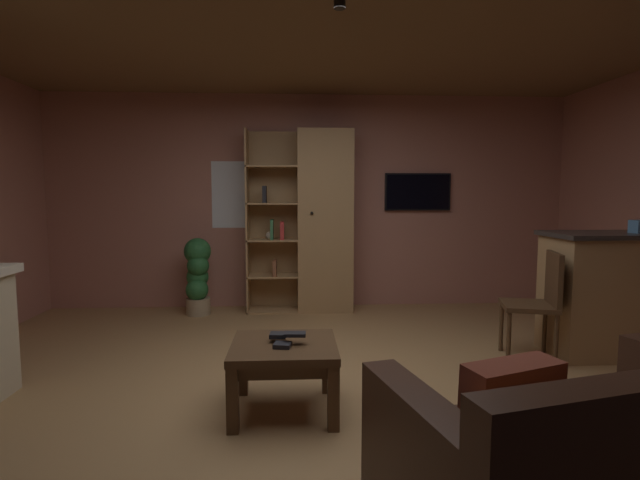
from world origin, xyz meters
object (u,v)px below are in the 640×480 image
(table_book_0, at_px, (282,345))
(dining_chair, at_px, (539,298))
(tissue_box, at_px, (640,227))
(coffee_table, at_px, (284,357))
(kitchen_bar_counter, at_px, (630,293))
(table_book_2, at_px, (295,334))
(leather_couch, at_px, (593,477))
(wall_mounted_tv, at_px, (418,192))
(table_book_1, at_px, (278,335))
(potted_floor_plant, at_px, (198,274))
(bookshelf_cabinet, at_px, (318,222))

(table_book_0, xyz_separation_m, dining_chair, (2.13, 0.93, 0.07))
(tissue_box, xyz_separation_m, coffee_table, (-2.98, -0.88, -0.77))
(kitchen_bar_counter, height_order, table_book_2, kitchen_bar_counter)
(coffee_table, bearing_deg, leather_couch, -46.33)
(kitchen_bar_counter, distance_m, table_book_2, 3.09)
(leather_couch, relative_size, wall_mounted_tv, 2.13)
(table_book_1, bearing_deg, tissue_box, 15.48)
(coffee_table, height_order, dining_chair, dining_chair)
(table_book_2, distance_m, potted_floor_plant, 2.82)
(table_book_0, bearing_deg, leather_couch, -44.38)
(bookshelf_cabinet, relative_size, table_book_1, 20.09)
(leather_couch, bearing_deg, dining_chair, 67.38)
(tissue_box, xyz_separation_m, table_book_0, (-2.99, -0.96, -0.67))
(bookshelf_cabinet, height_order, table_book_1, bookshelf_cabinet)
(kitchen_bar_counter, relative_size, tissue_box, 12.08)
(table_book_0, distance_m, potted_floor_plant, 2.84)
(leather_couch, relative_size, table_book_0, 16.71)
(tissue_box, relative_size, table_book_2, 0.86)
(table_book_0, bearing_deg, bookshelf_cabinet, 82.61)
(kitchen_bar_counter, height_order, dining_chair, kitchen_bar_counter)
(wall_mounted_tv, bearing_deg, table_book_0, -118.33)
(bookshelf_cabinet, height_order, coffee_table, bookshelf_cabinet)
(coffee_table, relative_size, wall_mounted_tv, 0.82)
(bookshelf_cabinet, distance_m, kitchen_bar_counter, 3.21)
(bookshelf_cabinet, relative_size, dining_chair, 2.34)
(leather_couch, relative_size, table_book_1, 16.30)
(table_book_0, xyz_separation_m, potted_floor_plant, (-1.04, 2.64, 0.02))
(kitchen_bar_counter, relative_size, table_book_0, 13.89)
(potted_floor_plant, bearing_deg, kitchen_bar_counter, -21.57)
(table_book_2, bearing_deg, wall_mounted_tv, 62.38)
(kitchen_bar_counter, bearing_deg, potted_floor_plant, 158.43)
(kitchen_bar_counter, bearing_deg, bookshelf_cabinet, 146.63)
(tissue_box, bearing_deg, dining_chair, -177.83)
(coffee_table, bearing_deg, wall_mounted_tv, 61.15)
(tissue_box, distance_m, table_book_1, 3.20)
(leather_couch, distance_m, table_book_1, 1.85)
(bookshelf_cabinet, bearing_deg, table_book_1, -98.38)
(leather_couch, distance_m, table_book_2, 1.73)
(kitchen_bar_counter, distance_m, coffee_table, 3.15)
(tissue_box, bearing_deg, bookshelf_cabinet, 145.26)
(kitchen_bar_counter, bearing_deg, table_book_2, -161.37)
(table_book_1, relative_size, table_book_2, 0.77)
(leather_couch, bearing_deg, tissue_box, 51.08)
(potted_floor_plant, relative_size, wall_mounted_tv, 1.09)
(kitchen_bar_counter, relative_size, leather_couch, 0.83)
(table_book_0, height_order, table_book_2, table_book_2)
(table_book_2, xyz_separation_m, dining_chair, (2.05, 0.87, 0.02))
(tissue_box, bearing_deg, table_book_1, -164.52)
(potted_floor_plant, bearing_deg, table_book_2, -66.58)
(table_book_1, height_order, table_book_2, table_book_2)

